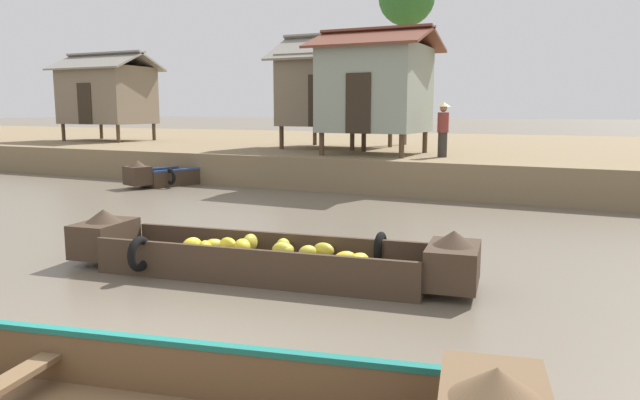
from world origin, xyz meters
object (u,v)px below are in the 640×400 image
Objects in this scene: cargo_boat_upstream at (191,173)px; vendor_person at (443,127)px; stilt_house_left at (107,94)px; banana_boat at (262,256)px; stilt_house_mid_right at (375,87)px; stilt_house_mid_left at (337,89)px.

vendor_person is (7.97, 1.96, 1.60)m from cargo_boat_upstream.
stilt_house_left is at bearing 150.03° from cargo_boat_upstream.
cargo_boat_upstream is (-7.95, 8.61, 0.04)m from banana_boat.
vendor_person is at bearing -7.38° from stilt_house_mid_right.
stilt_house_mid_left is at bearing 136.12° from stilt_house_mid_right.
stilt_house_mid_left reaches higher than vendor_person.
vendor_person is at bearing -9.98° from stilt_house_left.
banana_boat is at bearing -78.15° from stilt_house_mid_right.
cargo_boat_upstream is 6.29m from stilt_house_mid_left.
stilt_house_mid_right is at bearing 21.70° from cargo_boat_upstream.
vendor_person is (2.30, -0.30, -1.21)m from stilt_house_mid_right.
banana_boat is at bearing -70.62° from stilt_house_mid_left.
vendor_person is at bearing -28.75° from stilt_house_mid_left.
banana_boat is 1.45× the size of stilt_house_mid_left.
banana_boat is 11.72m from cargo_boat_upstream.
stilt_house_mid_right is at bearing -10.41° from stilt_house_left.
stilt_house_mid_right reaches higher than vendor_person.
banana_boat is 10.69m from vendor_person.
cargo_boat_upstream is 1.04× the size of stilt_house_mid_left.
stilt_house_mid_left is 1.08× the size of stilt_house_mid_right.
stilt_house_left is 14.30m from stilt_house_mid_right.
vendor_person is (16.36, -2.88, -1.21)m from stilt_house_left.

